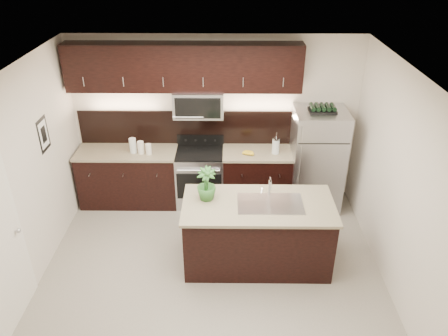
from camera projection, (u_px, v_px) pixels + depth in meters
The scene contains 12 objects.
ground at pixel (212, 270), 5.88m from camera, with size 4.50×4.50×0.00m, color gray.
room_walls at pixel (201, 160), 5.03m from camera, with size 4.52×4.02×2.71m.
counter_run at pixel (188, 177), 7.14m from camera, with size 3.51×0.65×0.94m.
upper_fixtures at pixel (186, 74), 6.46m from camera, with size 3.49×0.40×1.66m.
island at pixel (257, 233), 5.82m from camera, with size 1.96×0.96×0.94m.
sink_faucet at pixel (270, 202), 5.60m from camera, with size 0.84×0.50×0.28m.
refrigerator at pixel (317, 160), 6.89m from camera, with size 0.79×0.72×1.65m, color #B2B2B7.
wine_rack at pixel (323, 108), 6.47m from camera, with size 0.41×0.25×0.10m.
plant at pixel (206, 184), 5.59m from camera, with size 0.25×0.25×0.45m, color #2D6227.
canisters at pixel (139, 147), 6.81m from camera, with size 0.35×0.15×0.24m.
french_press at pixel (276, 146), 6.79m from camera, with size 0.12×0.12×0.34m.
bananas at pixel (245, 152), 6.82m from camera, with size 0.19×0.15×0.06m, color gold.
Camera 1 is at (0.21, -4.48, 4.05)m, focal length 35.00 mm.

